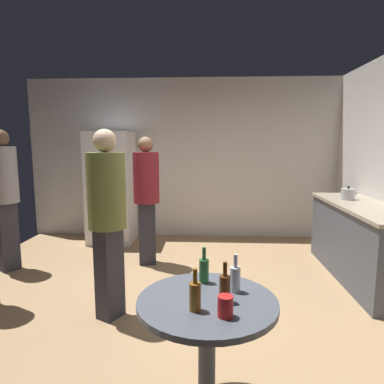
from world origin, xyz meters
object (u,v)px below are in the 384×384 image
Objects in this scene: kettle at (348,194)px; beer_bottle_amber at (195,295)px; beer_bottle_clear at (235,278)px; person_in_olive_shirt at (107,210)px; refrigerator at (111,188)px; person_in_gray_shirt at (4,189)px; beer_bottle_brown at (225,287)px; foreground_table at (207,317)px; plastic_cup_red at (225,306)px; person_in_maroon_shirt at (146,191)px; beer_bottle_green at (204,270)px.

beer_bottle_amber is at bearing -124.53° from kettle.
beer_bottle_clear is 0.13× the size of person_in_olive_shirt.
refrigerator reaches higher than person_in_gray_shirt.
refrigerator is 3.99m from beer_bottle_amber.
beer_bottle_amber is 0.19m from beer_bottle_brown.
kettle is 0.30× the size of foreground_table.
plastic_cup_red is at bearing -121.66° from kettle.
person_in_olive_shirt is at bearing 137.01° from beer_bottle_clear.
person_in_gray_shirt is 1.05× the size of person_in_maroon_shirt.
beer_bottle_amber is 0.17m from plastic_cup_red.
beer_bottle_clear is 0.14× the size of person_in_maroon_shirt.
refrigerator reaches higher than beer_bottle_clear.
beer_bottle_clear is at bearing -33.39° from beer_bottle_green.
refrigerator is 7.83× the size of beer_bottle_green.
beer_bottle_green is at bearing -127.93° from kettle.
beer_bottle_amber is 1.00× the size of beer_bottle_brown.
kettle is at bearing 55.47° from beer_bottle_amber.
beer_bottle_clear is (0.19, -0.12, 0.00)m from beer_bottle_green.
person_in_olive_shirt reaches higher than beer_bottle_amber.
beer_bottle_amber is 2.78m from person_in_maroon_shirt.
beer_bottle_brown reaches higher than plastic_cup_red.
beer_bottle_brown is at bearing -4.05° from person_in_gray_shirt.
kettle is at bearing 52.07° from beer_bottle_green.
beer_bottle_clear is 0.13× the size of person_in_gray_shirt.
person_in_olive_shirt is (-1.00, 1.30, 0.23)m from plastic_cup_red.
beer_bottle_amber is at bearing 160.47° from plastic_cup_red.
foreground_table is at bearing 7.53° from person_in_maroon_shirt.
plastic_cup_red is (-1.69, -2.73, -0.18)m from kettle.
beer_bottle_green is at bearing 146.61° from beer_bottle_clear.
person_in_olive_shirt reaches higher than beer_bottle_brown.
foreground_table is 3.48× the size of beer_bottle_clear.
kettle reaches higher than plastic_cup_red.
plastic_cup_red is 0.06× the size of person_in_gray_shirt.
beer_bottle_green is 1.00× the size of beer_bottle_clear.
person_in_maroon_shirt is (-0.92, 2.72, 0.21)m from plastic_cup_red.
person_in_maroon_shirt is (-0.83, 2.54, 0.37)m from foreground_table.
plastic_cup_red is (-0.00, -0.16, -0.03)m from beer_bottle_brown.
person_in_maroon_shirt is at bearing 108.03° from foreground_table.
person_in_maroon_shirt reaches higher than kettle.
refrigerator is 1.65m from person_in_gray_shirt.
person_in_olive_shirt reaches higher than foreground_table.
beer_bottle_amber is (1.54, -3.68, -0.08)m from refrigerator.
person_in_maroon_shirt is (-0.92, 2.56, 0.18)m from beer_bottle_brown.
foreground_table is at bearing -65.74° from refrigerator.
person_in_gray_shirt is at bearing -89.89° from person_in_maroon_shirt.
person_in_olive_shirt reaches higher than beer_bottle_clear.
person_in_maroon_shirt is (0.08, 1.42, -0.02)m from person_in_olive_shirt.
beer_bottle_green is 0.14× the size of person_in_maroon_shirt.
person_in_gray_shirt is (-2.65, 2.23, 0.23)m from beer_bottle_brown.
person_in_maroon_shirt reaches higher than beer_bottle_amber.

